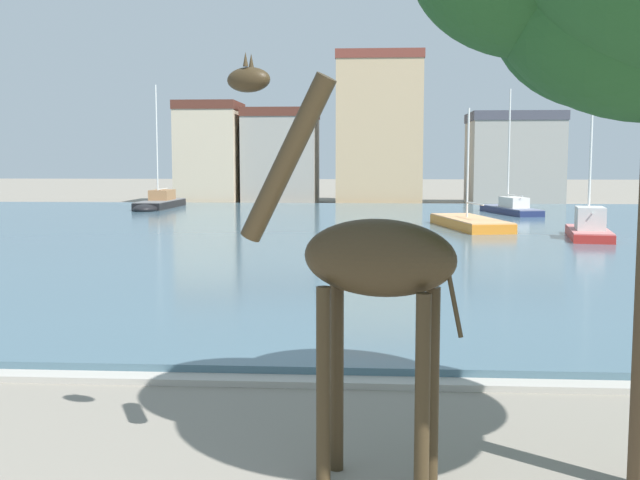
% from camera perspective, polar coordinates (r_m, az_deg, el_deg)
% --- Properties ---
extents(harbor_water, '(80.42, 53.00, 0.26)m').
position_cam_1_polar(harbor_water, '(40.69, 0.31, 0.42)').
color(harbor_water, '#476675').
rests_on(harbor_water, ground).
extents(quay_edge_coping, '(80.42, 0.50, 0.12)m').
position_cam_1_polar(quay_edge_coping, '(14.47, -6.32, -10.20)').
color(quay_edge_coping, '#ADA89E').
rests_on(quay_edge_coping, ground).
extents(giraffe_statue, '(3.04, 1.43, 5.44)m').
position_cam_1_polar(giraffe_statue, '(9.59, 3.39, -1.88)').
color(giraffe_statue, '#382B19').
rests_on(giraffe_statue, ground).
extents(sailboat_orange, '(3.98, 9.22, 6.88)m').
position_cam_1_polar(sailboat_orange, '(44.54, 10.64, 1.17)').
color(sailboat_orange, orange).
rests_on(sailboat_orange, ground).
extents(sailboat_navy, '(3.53, 8.31, 8.91)m').
position_cam_1_polar(sailboat_navy, '(56.31, 13.61, 2.19)').
color(sailboat_navy, navy).
rests_on(sailboat_navy, ground).
extents(sailboat_black, '(2.28, 8.56, 9.68)m').
position_cam_1_polar(sailboat_black, '(61.25, -11.81, 2.59)').
color(sailboat_black, black).
rests_on(sailboat_black, ground).
extents(sailboat_red, '(2.81, 6.66, 8.68)m').
position_cam_1_polar(sailboat_red, '(40.00, 19.10, 0.66)').
color(sailboat_red, red).
rests_on(sailboat_red, ground).
extents(townhouse_end_terrace, '(5.57, 6.50, 9.20)m').
position_cam_1_polar(townhouse_end_terrace, '(72.18, -8.09, 6.37)').
color(townhouse_end_terrace, '#C6B293').
rests_on(townhouse_end_terrace, ground).
extents(townhouse_narrow_midrow, '(6.71, 6.89, 8.60)m').
position_cam_1_polar(townhouse_narrow_midrow, '(71.92, -2.86, 6.18)').
color(townhouse_narrow_midrow, gray).
rests_on(townhouse_narrow_midrow, ground).
extents(townhouse_tall_gabled, '(7.69, 6.62, 13.45)m').
position_cam_1_polar(townhouse_tall_gabled, '(70.82, 4.36, 8.14)').
color(townhouse_tall_gabled, tan).
rests_on(townhouse_tall_gabled, ground).
extents(townhouse_corner_house, '(7.95, 7.16, 8.13)m').
position_cam_1_polar(townhouse_corner_house, '(71.39, 14.02, 5.82)').
color(townhouse_corner_house, gray).
rests_on(townhouse_corner_house, ground).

